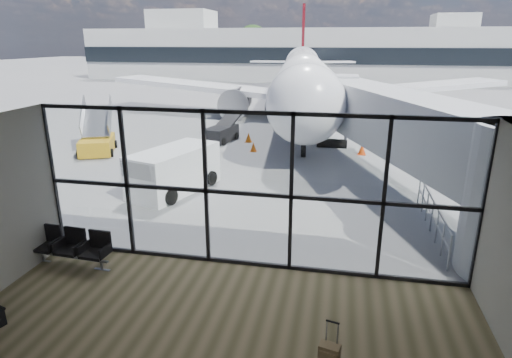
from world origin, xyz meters
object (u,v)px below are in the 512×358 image
(seating_row, at_px, (73,245))
(belt_loader, at_px, (222,133))
(suitcase, at_px, (329,358))
(airliner, at_px, (303,77))
(mobile_stairs, at_px, (97,142))
(service_van, at_px, (172,170))

(seating_row, relative_size, belt_loader, 0.64)
(seating_row, relative_size, suitcase, 2.23)
(airliner, bearing_deg, mobile_stairs, -127.29)
(airliner, xyz_separation_m, service_van, (-3.37, -22.16, -2.20))
(belt_loader, relative_size, mobile_stairs, 0.97)
(service_van, distance_m, belt_loader, 9.78)
(seating_row, distance_m, suitcase, 7.99)
(seating_row, height_order, service_van, service_van)
(service_van, bearing_deg, airliner, 99.27)
(suitcase, relative_size, airliner, 0.03)
(seating_row, xyz_separation_m, service_van, (0.45, 6.50, 0.36))
(seating_row, distance_m, belt_loader, 16.25)
(mobile_stairs, bearing_deg, suitcase, -70.25)
(belt_loader, bearing_deg, service_van, -74.71)
(airliner, relative_size, mobile_stairs, 10.36)
(airliner, height_order, belt_loader, airliner)
(belt_loader, bearing_deg, seating_row, -77.71)
(airliner, relative_size, service_van, 8.70)
(seating_row, xyz_separation_m, airliner, (3.82, 28.66, 2.56))
(suitcase, bearing_deg, airliner, 109.95)
(service_van, height_order, mobile_stairs, mobile_stairs)
(suitcase, relative_size, mobile_stairs, 0.28)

